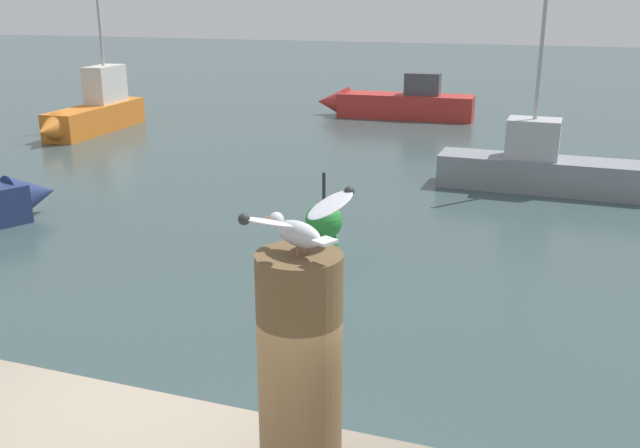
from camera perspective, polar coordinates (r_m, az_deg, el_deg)
name	(u,v)px	position (r m, az deg, el deg)	size (l,w,h in m)	color
mooring_post	(300,366)	(3.01, -1.62, -11.36)	(0.36, 0.36, 0.99)	brown
seagull	(298,225)	(2.76, -1.79, -0.10)	(0.38, 0.56, 0.23)	#C67060
boat_red	(392,103)	(23.62, 5.79, 9.62)	(5.20, 1.38, 1.56)	#B72D28
boat_grey	(562,170)	(15.06, 18.85, 4.14)	(4.83, 1.04, 4.07)	gray
boat_orange	(93,112)	(21.77, -17.81, 8.58)	(1.17, 4.63, 3.86)	orange
channel_buoy	(324,228)	(10.55, 0.31, -0.33)	(0.56, 0.56, 1.33)	green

